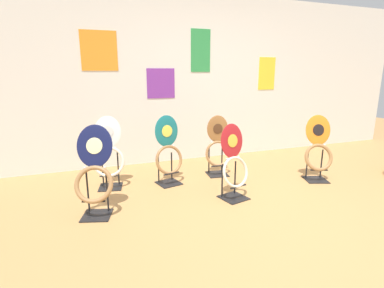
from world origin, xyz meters
The scene contains 8 objects.
ground_plane centered at (0.00, 0.00, 0.00)m, with size 14.00×14.00×0.00m, color #B7844C.
wall_back centered at (0.00, 2.41, 1.30)m, with size 8.00×0.07×2.60m.
toilet_seat_display_crimson_swirl centered at (-0.30, 0.69, 0.41)m, with size 0.38×0.34×0.86m.
toilet_seat_display_white_plain centered at (-1.59, 1.52, 0.43)m, with size 0.41×0.33×0.90m.
toilet_seat_display_navy_moon centered at (-1.79, 0.79, 0.43)m, with size 0.44×0.41×0.91m.
toilet_seat_display_orange_sun centered at (1.03, 0.83, 0.41)m, with size 0.41×0.36×0.87m.
toilet_seat_display_woodgrain centered at (-0.12, 1.49, 0.40)m, with size 0.38×0.31×0.84m.
toilet_seat_display_teal_sax centered at (-0.87, 1.39, 0.43)m, with size 0.40×0.34×0.89m.
Camera 1 is at (-1.86, -2.17, 1.42)m, focal length 28.00 mm.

